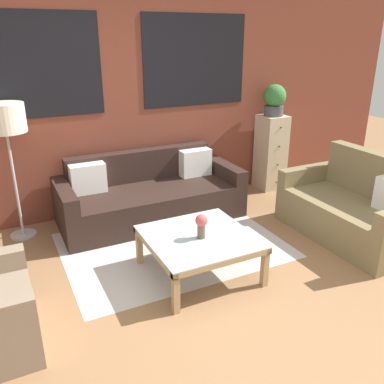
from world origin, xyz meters
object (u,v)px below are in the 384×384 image
Objects in this scene: drawer_cabinet at (271,152)px; potted_plant at (274,99)px; settee_vintage at (353,210)px; floor_lamp at (5,123)px; flower_vase at (201,224)px; coffee_table at (199,241)px; couch_dark at (150,197)px.

drawer_cabinet is 0.75m from potted_plant.
floor_lamp reaches higher than settee_vintage.
settee_vintage is at bearing -94.01° from drawer_cabinet.
coffee_table is at bearing 91.27° from flower_vase.
coffee_table is 2.22× the size of potted_plant.
drawer_cabinet is 2.58m from flower_vase.
floor_lamp reaches higher than flower_vase.
floor_lamp is at bearing 172.50° from couch_dark.
coffee_table is at bearing -91.94° from couch_dark.
floor_lamp is at bearing -179.34° from drawer_cabinet.
drawer_cabinet is (1.94, 0.23, 0.25)m from couch_dark.
settee_vintage is (1.82, -1.45, 0.03)m from couch_dark.
settee_vintage is 1.62× the size of coffee_table.
coffee_table is 2.56m from drawer_cabinet.
flower_vase is at bearing -140.29° from potted_plant.
flower_vase reaches higher than coffee_table.
drawer_cabinet is (1.99, 1.61, 0.19)m from coffee_table.
settee_vintage is at bearing -38.43° from couch_dark.
drawer_cabinet is at bearing 6.78° from couch_dark.
settee_vintage is at bearing -2.09° from coffee_table.
settee_vintage reaches higher than coffee_table.
floor_lamp is at bearing 131.20° from flower_vase.
drawer_cabinet is 2.49× the size of potted_plant.
potted_plant is at bearing 6.78° from couch_dark.
floor_lamp reaches higher than couch_dark.
drawer_cabinet is (3.39, 0.04, -0.74)m from floor_lamp.
potted_plant reaches higher than settee_vintage.
settee_vintage is at bearing -94.01° from potted_plant.
flower_vase is at bearing -88.73° from coffee_table.
coffee_table is at bearing -141.00° from drawer_cabinet.
flower_vase is at bearing 179.15° from settee_vintage.
settee_vintage is 6.68× the size of flower_vase.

